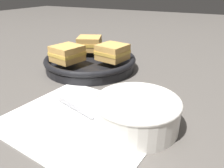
% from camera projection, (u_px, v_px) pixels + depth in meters
% --- Properties ---
extents(ground_plane, '(4.00, 4.00, 0.00)m').
position_uv_depth(ground_plane, '(96.00, 103.00, 0.51)').
color(ground_plane, '#56514C').
extents(napkin, '(0.33, 0.29, 0.00)m').
position_uv_depth(napkin, '(83.00, 120.00, 0.44)').
color(napkin, white).
rests_on(napkin, ground_plane).
extents(soup_bowl, '(0.16, 0.16, 0.06)m').
position_uv_depth(soup_bowl, '(137.00, 111.00, 0.41)').
color(soup_bowl, silver).
rests_on(soup_bowl, ground_plane).
extents(spoon, '(0.17, 0.07, 0.01)m').
position_uv_depth(spoon, '(96.00, 119.00, 0.43)').
color(spoon, '#9E9EA3').
rests_on(spoon, napkin).
extents(skillet, '(0.29, 0.29, 0.04)m').
position_uv_depth(skillet, '(90.00, 62.00, 0.71)').
color(skillet, black).
rests_on(skillet, ground_plane).
extents(sandwich_near_left, '(0.11, 0.11, 0.05)m').
position_uv_depth(sandwich_near_left, '(89.00, 43.00, 0.76)').
color(sandwich_near_left, tan).
rests_on(sandwich_near_left, skillet).
extents(sandwich_near_right, '(0.09, 0.10, 0.05)m').
position_uv_depth(sandwich_near_right, '(67.00, 53.00, 0.65)').
color(sandwich_near_right, tan).
rests_on(sandwich_near_right, skillet).
extents(sandwich_far_left, '(0.09, 0.09, 0.05)m').
position_uv_depth(sandwich_far_left, '(112.00, 52.00, 0.66)').
color(sandwich_far_left, tan).
rests_on(sandwich_far_left, skillet).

